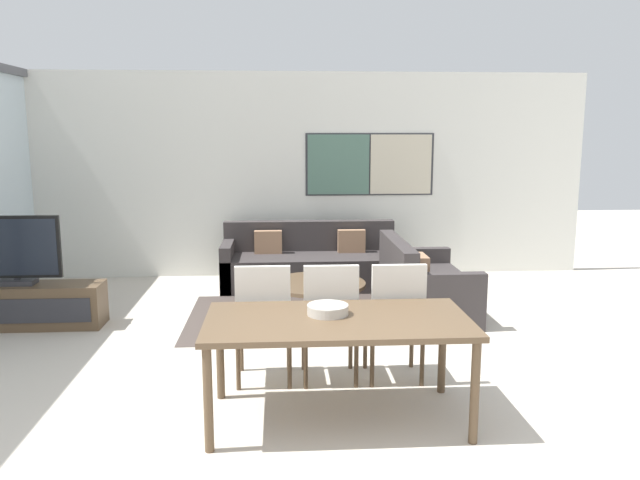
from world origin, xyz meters
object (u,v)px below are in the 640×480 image
at_px(coffee_table, 317,291).
at_px(dining_table, 338,328).
at_px(dining_chair_centre, 330,317).
at_px(sofa_main, 310,265).
at_px(fruit_bowl, 328,309).
at_px(tv_console, 19,306).
at_px(television, 15,251).
at_px(dining_chair_right, 396,316).
at_px(sofa_side, 421,288).
at_px(dining_chair_left, 264,318).

bearing_deg(coffee_table, dining_table, -90.09).
xyz_separation_m(dining_table, dining_chair_centre, (-0.00, 0.65, -0.12)).
bearing_deg(sofa_main, dining_chair_centre, -90.07).
bearing_deg(sofa_main, fruit_bowl, -90.98).
distance_m(tv_console, sofa_main, 3.47).
xyz_separation_m(television, fruit_bowl, (3.02, -2.20, -0.02)).
distance_m(sofa_main, dining_chair_centre, 3.25).
xyz_separation_m(tv_console, coffee_table, (3.09, 0.17, 0.06)).
distance_m(coffee_table, dining_chair_right, 1.91).
relative_size(sofa_side, coffee_table, 1.43).
distance_m(sofa_side, dining_table, 2.85).
height_order(dining_table, dining_chair_centre, dining_chair_centre).
bearing_deg(sofa_side, dining_chair_centre, 148.58).
bearing_deg(fruit_bowl, sofa_side, 63.54).
xyz_separation_m(dining_chair_right, fruit_bowl, (-0.59, -0.56, 0.23)).
relative_size(coffee_table, dining_chair_left, 1.07).
relative_size(coffee_table, dining_table, 0.58).
relative_size(tv_console, sofa_main, 0.74).
xyz_separation_m(television, dining_chair_right, (3.61, -1.65, -0.25)).
bearing_deg(dining_chair_centre, dining_chair_right, -0.31).
xyz_separation_m(television, dining_table, (3.08, -2.30, -0.13)).
distance_m(dining_chair_left, dining_chair_right, 1.05).
bearing_deg(sofa_main, dining_table, -90.05).
xyz_separation_m(tv_console, sofa_side, (4.25, 0.27, 0.05)).
bearing_deg(tv_console, sofa_main, 27.23).
bearing_deg(television, fruit_bowl, -36.11).
relative_size(coffee_table, dining_chair_right, 1.07).
bearing_deg(dining_chair_centre, sofa_main, 89.93).
relative_size(dining_table, dining_chair_centre, 1.84).
xyz_separation_m(sofa_main, dining_chair_left, (-0.53, -3.22, 0.27)).
height_order(sofa_side, dining_chair_left, dining_chair_left).
bearing_deg(sofa_main, tv_console, -152.77).
distance_m(sofa_main, coffee_table, 1.42).
xyz_separation_m(sofa_side, dining_chair_centre, (-1.17, -1.92, 0.27)).
xyz_separation_m(coffee_table, fruit_bowl, (-0.06, -2.37, 0.49)).
bearing_deg(sofa_side, dining_table, 155.49).
distance_m(tv_console, coffee_table, 3.09).
xyz_separation_m(sofa_main, coffee_table, (0.00, -1.42, 0.02)).
distance_m(tv_console, dining_chair_right, 3.98).
xyz_separation_m(dining_chair_centre, fruit_bowl, (-0.06, -0.56, 0.23)).
distance_m(tv_console, dining_chair_left, 3.05).
distance_m(sofa_main, dining_table, 3.91).
distance_m(sofa_main, dining_chair_right, 3.29).
relative_size(television, sofa_main, 0.40).
bearing_deg(dining_chair_centre, coffee_table, 89.88).
bearing_deg(sofa_side, fruit_bowl, 153.54).
distance_m(coffee_table, dining_table, 2.50).
height_order(dining_chair_centre, dining_chair_right, same).
relative_size(sofa_side, dining_chair_left, 1.53).
relative_size(sofa_side, dining_table, 0.83).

